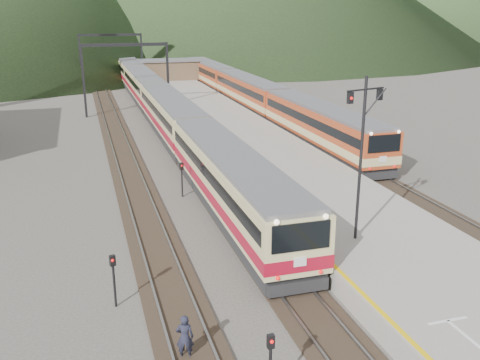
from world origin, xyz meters
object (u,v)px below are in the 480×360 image
object	(u,v)px
second_train	(249,92)
main_train	(144,85)
worker	(185,337)
signal_mast	(362,143)

from	to	relation	value
second_train	main_train	bearing A→B (deg)	141.90
second_train	worker	distance (m)	48.72
signal_mast	main_train	bearing A→B (deg)	94.78
main_train	second_train	world-z (taller)	main_train
signal_mast	worker	size ratio (longest dim) A/B	4.59
second_train	worker	xyz separation A→B (m)	(-16.77, -45.73, -1.19)
second_train	signal_mast	world-z (taller)	signal_mast
main_train	worker	distance (m)	55.01
worker	signal_mast	bearing A→B (deg)	-135.28
main_train	signal_mast	bearing A→B (deg)	-85.22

